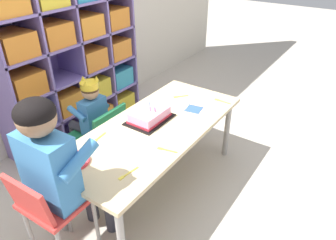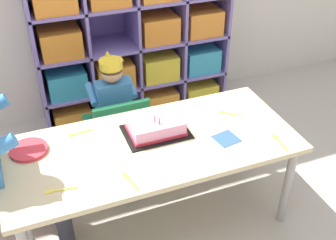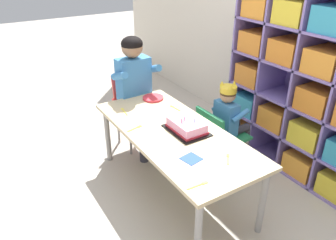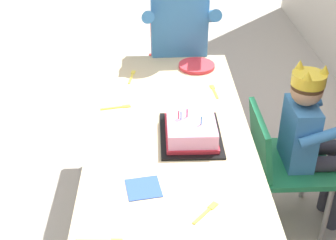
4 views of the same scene
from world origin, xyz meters
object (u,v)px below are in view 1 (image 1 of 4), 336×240
at_px(paper_plate_stack, 74,161).
at_px(fork_by_napkin, 127,174).
at_px(fork_at_table_front_edge, 99,138).
at_px(activity_table, 155,133).
at_px(classroom_chair_blue, 101,132).
at_px(birthday_cake_on_tray, 150,116).
at_px(fork_scattered_mid_table, 180,96).
at_px(fork_near_child_seat, 166,150).
at_px(fork_near_cake_tray, 222,101).
at_px(adult_helper_seated, 59,163).
at_px(classroom_chair_adult_side, 50,207).
at_px(child_with_crown, 90,113).

height_order(paper_plate_stack, fork_by_napkin, paper_plate_stack).
bearing_deg(paper_plate_stack, fork_at_table_front_edge, 12.95).
bearing_deg(activity_table, classroom_chair_blue, 96.14).
height_order(birthday_cake_on_tray, fork_scattered_mid_table, birthday_cake_on_tray).
bearing_deg(fork_near_child_seat, fork_at_table_front_edge, -174.61).
relative_size(paper_plate_stack, fork_scattered_mid_table, 1.82).
height_order(paper_plate_stack, fork_near_cake_tray, paper_plate_stack).
height_order(birthday_cake_on_tray, fork_near_cake_tray, birthday_cake_on_tray).
bearing_deg(adult_helper_seated, activity_table, -98.26).
height_order(classroom_chair_blue, paper_plate_stack, classroom_chair_blue).
xyz_separation_m(activity_table, adult_helper_seated, (-0.74, 0.08, 0.18)).
bearing_deg(classroom_chair_adult_side, child_with_crown, -58.56).
relative_size(child_with_crown, birthday_cake_on_tray, 2.43).
xyz_separation_m(birthday_cake_on_tray, fork_scattered_mid_table, (0.44, 0.02, -0.03)).
bearing_deg(birthday_cake_on_tray, fork_by_napkin, -154.98).
xyz_separation_m(birthday_cake_on_tray, fork_at_table_front_edge, (-0.38, 0.14, -0.03)).
bearing_deg(fork_at_table_front_edge, fork_near_cake_tray, -31.15).
distance_m(fork_scattered_mid_table, fork_at_table_front_edge, 0.83).
bearing_deg(fork_scattered_mid_table, activity_table, -127.19).
bearing_deg(fork_scattered_mid_table, birthday_cake_on_tray, -136.20).
bearing_deg(classroom_chair_adult_side, fork_by_napkin, -127.24).
xyz_separation_m(birthday_cake_on_tray, fork_near_cake_tray, (0.56, -0.30, -0.03)).
relative_size(paper_plate_stack, fork_near_child_seat, 1.40).
distance_m(activity_table, classroom_chair_adult_side, 0.86).
bearing_deg(fork_scattered_mid_table, classroom_chair_blue, -174.71).
bearing_deg(classroom_chair_adult_side, activity_table, -97.19).
xyz_separation_m(fork_near_child_seat, fork_scattered_mid_table, (0.68, 0.33, 0.00)).
relative_size(child_with_crown, fork_scattered_mid_table, 7.89).
height_order(activity_table, fork_near_child_seat, fork_near_child_seat).
bearing_deg(classroom_chair_blue, fork_near_child_seat, 79.14).
xyz_separation_m(classroom_chair_adult_side, fork_by_napkin, (0.35, -0.25, 0.10)).
relative_size(birthday_cake_on_tray, fork_near_cake_tray, 2.38).
distance_m(classroom_chair_blue, fork_at_table_front_edge, 0.44).
xyz_separation_m(classroom_chair_blue, fork_near_child_seat, (-0.13, -0.72, 0.21)).
height_order(activity_table, fork_by_napkin, fork_by_napkin).
bearing_deg(fork_by_napkin, fork_scattered_mid_table, 23.24).
relative_size(activity_table, classroom_chair_blue, 2.56).
height_order(activity_table, fork_scattered_mid_table, fork_scattered_mid_table).
distance_m(classroom_chair_adult_side, fork_scattered_mid_table, 1.35).
relative_size(child_with_crown, fork_near_child_seat, 6.10).
bearing_deg(fork_at_table_front_edge, fork_near_child_seat, -78.06).
xyz_separation_m(activity_table, classroom_chair_blue, (-0.05, 0.50, -0.15)).
bearing_deg(paper_plate_stack, adult_helper_seated, -151.34).
bearing_deg(fork_near_child_seat, adult_helper_seated, -131.30).
xyz_separation_m(child_with_crown, fork_scattered_mid_table, (0.55, -0.50, 0.06)).
bearing_deg(activity_table, birthday_cake_on_tray, 58.42).
bearing_deg(fork_near_child_seat, classroom_chair_blue, 157.19).
distance_m(birthday_cake_on_tray, fork_near_child_seat, 0.39).
bearing_deg(paper_plate_stack, fork_by_napkin, -73.99).
xyz_separation_m(activity_table, classroom_chair_adult_side, (-0.85, 0.08, -0.04)).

